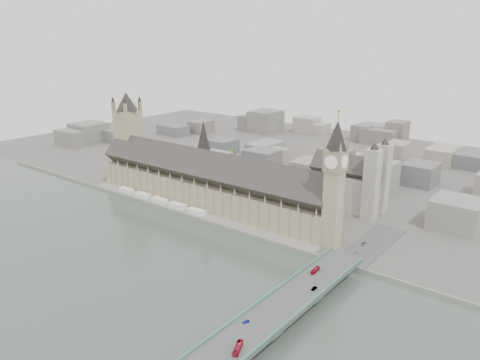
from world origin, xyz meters
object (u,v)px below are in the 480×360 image
Objects in this scene: victoria_tower at (129,133)px; westminster_bridge at (291,305)px; car_silver at (314,288)px; car_approach at (363,244)px; elizabeth_tower at (335,176)px; palace_of_westminster at (208,183)px; car_blue at (246,321)px; westminster_abbey at (349,184)px; red_bus_south at (238,348)px; red_bus_north at (315,270)px.

westminster_bridge is at bearing -21.78° from victoria_tower.
car_silver is 78.95m from car_approach.
palace_of_westminster is at bearing 175.15° from elizabeth_tower.
car_blue is 54.12m from car_silver.
car_approach is at bearing -58.43° from westminster_abbey.
victoria_tower is 9.01× the size of red_bus_south.
car_silver is at bearing -28.57° from palace_of_westminster.
red_bus_north reaches higher than westminster_bridge.
westminster_abbey is 12.18× the size of car_approach.
westminster_abbey is at bearing 110.56° from car_silver.
car_silver is (0.72, 73.62, -0.76)m from red_bus_south.
westminster_bridge is at bearing -86.94° from red_bus_north.
westminster_bridge is 34.07× the size of red_bus_north.
car_silver is at bearing -66.08° from red_bus_north.
elizabeth_tower reaches higher than red_bus_south.
elizabeth_tower is 19.25× the size of car_approach.
palace_of_westminster is 23.89× the size of red_bus_south.
car_blue is at bearing -28.43° from victoria_tower.
palace_of_westminster is at bearing 111.36° from red_bus_south.
westminster_bridge is (284.00, -113.50, -50.08)m from victoria_tower.
car_approach is (54.08, -87.99, -14.02)m from westminster_abbey.
red_bus_south reaches higher than red_bus_north.
red_bus_north is 2.34× the size of car_blue.
westminster_abbey is 154.86m from red_bus_north.
elizabeth_tower is 141.98m from car_blue.
westminster_abbey reaches higher than car_blue.
victoria_tower is 319.54m from car_blue.
car_approach is (7.22, 58.99, -0.52)m from red_bus_north.
westminster_bridge is at bearing -74.36° from westminster_abbey.
car_approach is (-3.20, 78.89, 0.03)m from car_silver.
red_bus_south is at bearing -40.08° from car_blue.
red_bus_north is (46.86, -146.98, -13.50)m from westminster_abbey.
red_bus_south is (9.69, -93.52, 0.22)m from red_bus_north.
westminster_abbey reaches higher than car_silver.
palace_of_westminster is 3.90× the size of westminster_abbey.
car_approach is (8.71, 131.68, 0.12)m from car_blue.
red_bus_north is at bearing 119.25° from car_silver.
red_bus_north is at bearing -15.57° from victoria_tower.
red_bus_south is at bearing -87.79° from red_bus_north.
car_silver is (6.20, 15.62, 5.91)m from westminster_bridge.
westminster_abbey is at bearing 123.21° from car_approach.
westminster_abbey is at bearing 107.29° from elizabeth_tower.
car_blue is 0.73× the size of car_approach.
red_bus_south is at bearing -79.13° from elizabeth_tower.
elizabeth_tower is at bearing 104.55° from red_bus_north.
car_blue is 0.86× the size of car_silver.
red_bus_north is 72.71m from car_blue.
red_bus_north is (279.79, -77.98, -43.63)m from victoria_tower.
elizabeth_tower is 9.69× the size of red_bus_south.
red_bus_south is (167.47, -165.20, -10.91)m from palace_of_westminster.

